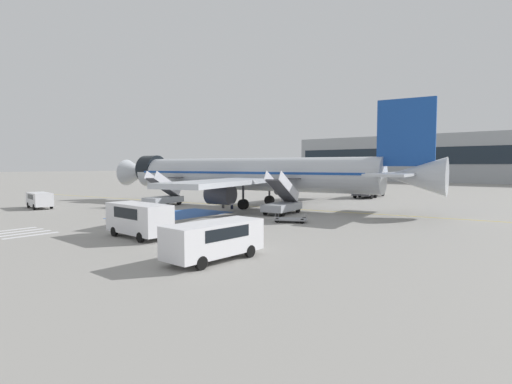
{
  "coord_description": "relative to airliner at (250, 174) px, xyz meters",
  "views": [
    {
      "loc": [
        27.97,
        -36.09,
        4.75
      ],
      "look_at": [
        -0.17,
        -0.77,
        1.73
      ],
      "focal_mm": 28.0,
      "sensor_mm": 36.0,
      "label": 1
    }
  ],
  "objects": [
    {
      "name": "airliner",
      "position": [
        0.0,
        0.0,
        0.0
      ],
      "size": [
        41.14,
        34.84,
        10.93
      ],
      "rotation": [
        0.0,
        0.0,
        1.71
      ],
      "color": "#B7BCC4",
      "rests_on": "ground_plane"
    },
    {
      "name": "boarding_stairs_aft",
      "position": [
        6.91,
        -3.48,
        -2.7
      ],
      "size": [
        2.84,
        5.45,
        4.28
      ],
      "rotation": [
        0.0,
        0.0,
        0.14
      ],
      "color": "#ADB2BA",
      "rests_on": "ground_plane"
    },
    {
      "name": "apron_leadline_yellow",
      "position": [
        -0.69,
        -0.1,
        -3.72
      ],
      "size": [
        74.67,
        10.63,
        0.01
      ],
      "primitive_type": "cube",
      "rotation": [
        0.0,
        0.0,
        1.71
      ],
      "color": "gold",
      "rests_on": "ground_plane"
    },
    {
      "name": "apron_walkway_bar_0",
      "position": [
        -3.09,
        -24.1,
        -3.72
      ],
      "size": [
        0.44,
        3.6,
        0.01
      ],
      "primitive_type": "cube",
      "color": "silver",
      "rests_on": "ground_plane"
    },
    {
      "name": "apron_walkway_bar_3",
      "position": [
        0.51,
        -24.1,
        -3.72
      ],
      "size": [
        0.44,
        3.6,
        0.01
      ],
      "primitive_type": "cube",
      "color": "silver",
      "rests_on": "ground_plane"
    },
    {
      "name": "apron_walkway_bar_1",
      "position": [
        -1.89,
        -24.1,
        -3.72
      ],
      "size": [
        0.44,
        3.6,
        0.01
      ],
      "primitive_type": "cube",
      "color": "silver",
      "rests_on": "ground_plane"
    },
    {
      "name": "fuel_tanker",
      "position": [
        5.29,
        21.66,
        -2.07
      ],
      "size": [
        3.53,
        9.3,
        3.29
      ],
      "rotation": [
        0.0,
        0.0,
        0.12
      ],
      "color": "#38383D",
      "rests_on": "ground_plane"
    },
    {
      "name": "service_van_0",
      "position": [
        -16.94,
        -16.13,
        -2.66
      ],
      "size": [
        4.66,
        2.56,
        1.73
      ],
      "rotation": [
        0.0,
        0.0,
        1.39
      ],
      "color": "silver",
      "rests_on": "ground_plane"
    },
    {
      "name": "boarding_stairs_forward",
      "position": [
        -8.63,
        -5.65,
        -2.71
      ],
      "size": [
        2.84,
        5.45,
        4.15
      ],
      "rotation": [
        0.0,
        0.0,
        0.14
      ],
      "color": "#ADB2BA",
      "rests_on": "ground_plane"
    },
    {
      "name": "service_van_1",
      "position": [
        6.89,
        -19.99,
        -2.39
      ],
      "size": [
        5.27,
        2.27,
        2.24
      ],
      "rotation": [
        0.0,
        0.0,
        4.65
      ],
      "color": "silver",
      "rests_on": "ground_plane"
    },
    {
      "name": "terminal_building",
      "position": [
        -5.86,
        87.94,
        3.06
      ],
      "size": [
        77.17,
        12.1,
        13.56
      ],
      "color": "#9EA3A8",
      "rests_on": "ground_plane"
    },
    {
      "name": "apron_walkway_bar_2",
      "position": [
        -0.69,
        -24.1,
        -3.72
      ],
      "size": [
        0.44,
        3.6,
        0.01
      ],
      "primitive_type": "cube",
      "color": "silver",
      "rests_on": "ground_plane"
    },
    {
      "name": "apron_stand_patch_blue",
      "position": [
        -0.69,
        -10.92,
        -3.72
      ],
      "size": [
        5.95,
        11.03,
        0.01
      ],
      "primitive_type": "cube",
      "color": "#2856A8",
      "rests_on": "ground_plane"
    },
    {
      "name": "service_van_2",
      "position": [
        15.24,
        -21.46,
        -2.55
      ],
      "size": [
        2.23,
        5.42,
        1.93
      ],
      "rotation": [
        0.0,
        0.0,
        3.1
      ],
      "color": "silver",
      "rests_on": "ground_plane"
    },
    {
      "name": "ground_crew_1",
      "position": [
        -1.16,
        -3.38,
        -2.66
      ],
      "size": [
        0.48,
        0.37,
        1.82
      ],
      "rotation": [
        0.0,
        0.0,
        3.52
      ],
      "color": "#2D2D33",
      "rests_on": "ground_plane"
    },
    {
      "name": "ground_plane",
      "position": [
        1.18,
        0.53,
        -3.72
      ],
      "size": [
        600.0,
        600.0,
        0.0
      ],
      "primitive_type": "plane",
      "color": "gray"
    },
    {
      "name": "baggage_cart",
      "position": [
        10.79,
        -7.83,
        -3.47
      ],
      "size": [
        2.99,
        2.44,
        0.87
      ],
      "rotation": [
        0.0,
        0.0,
        2.0
      ],
      "color": "gray",
      "rests_on": "ground_plane"
    },
    {
      "name": "ground_crew_0",
      "position": [
        0.22,
        -3.46,
        -2.74
      ],
      "size": [
        0.32,
        0.47,
        1.71
      ],
      "rotation": [
        0.0,
        0.0,
        1.36
      ],
      "color": "#191E38",
      "rests_on": "ground_plane"
    }
  ]
}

